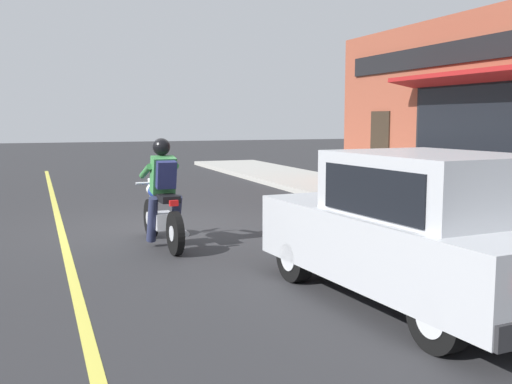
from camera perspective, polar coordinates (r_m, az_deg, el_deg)
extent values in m
plane|color=#2B2B2D|center=(10.51, -8.10, -3.49)|extent=(80.00, 80.00, 0.00)
cube|color=#ADAAA3|center=(15.21, 9.38, -0.01)|extent=(2.60, 22.00, 0.14)
cube|color=#D1C64C|center=(13.25, -18.52, -1.60)|extent=(0.12, 19.80, 0.01)
cube|color=brown|center=(14.68, 17.89, 7.44)|extent=(0.50, 9.07, 4.20)
cube|color=black|center=(13.63, 19.85, 5.11)|extent=(0.04, 3.81, 2.10)
cube|color=black|center=(13.64, 19.90, 5.11)|extent=(0.02, 3.99, 2.20)
cube|color=#2D2319|center=(16.59, 11.69, 3.92)|extent=(0.04, 0.90, 2.10)
cube|color=maroon|center=(13.44, 18.98, 10.25)|extent=(0.81, 4.35, 0.24)
cube|color=black|center=(14.58, 17.19, 12.40)|extent=(0.06, 7.71, 0.50)
cylinder|color=black|center=(9.79, -9.97, -2.47)|extent=(0.14, 0.62, 0.62)
cylinder|color=silver|center=(9.79, -9.97, -2.47)|extent=(0.13, 0.22, 0.22)
cylinder|color=black|center=(8.45, -7.70, -3.93)|extent=(0.14, 0.62, 0.62)
cylinder|color=silver|center=(8.45, -7.70, -3.93)|extent=(0.13, 0.22, 0.22)
cube|color=silver|center=(9.06, -8.84, -2.70)|extent=(0.30, 0.42, 0.24)
ellipsoid|color=#1E3899|center=(9.24, -9.29, 0.05)|extent=(0.33, 0.54, 0.24)
cube|color=black|center=(8.78, -8.50, -0.56)|extent=(0.29, 0.57, 0.10)
cylinder|color=silver|center=(9.64, -9.86, -0.72)|extent=(0.09, 0.33, 0.68)
cylinder|color=silver|center=(9.50, -9.72, 0.87)|extent=(0.56, 0.07, 0.04)
sphere|color=silver|center=(9.67, -9.95, 0.26)|extent=(0.16, 0.16, 0.16)
cylinder|color=silver|center=(8.74, -7.14, -3.69)|extent=(0.11, 0.55, 0.08)
cube|color=red|center=(8.43, -7.84, -1.06)|extent=(0.12, 0.07, 0.08)
cylinder|color=#282D4C|center=(8.94, -9.85, -2.59)|extent=(0.16, 0.36, 0.71)
cylinder|color=#282D4C|center=(9.03, -7.63, -2.46)|extent=(0.16, 0.36, 0.71)
cube|color=#387F42|center=(8.92, -8.84, 1.62)|extent=(0.36, 0.35, 0.57)
cylinder|color=#387F42|center=(9.10, -10.46, 1.95)|extent=(0.12, 0.52, 0.26)
cylinder|color=#387F42|center=(9.20, -8.03, 2.05)|extent=(0.12, 0.52, 0.26)
sphere|color=black|center=(8.95, -8.99, 4.27)|extent=(0.26, 0.26, 0.26)
cube|color=navy|center=(8.76, -8.58, 1.66)|extent=(0.29, 0.26, 0.42)
cylinder|color=black|center=(7.07, 3.69, -6.12)|extent=(0.23, 0.61, 0.60)
cylinder|color=silver|center=(7.07, 3.69, -6.12)|extent=(0.23, 0.35, 0.33)
cylinder|color=black|center=(7.86, 12.93, -4.95)|extent=(0.23, 0.61, 0.60)
cylinder|color=silver|center=(7.86, 12.93, -4.95)|extent=(0.23, 0.35, 0.33)
cylinder|color=black|center=(5.19, 16.98, -11.32)|extent=(0.23, 0.61, 0.60)
cylinder|color=silver|center=(5.19, 16.98, -11.32)|extent=(0.23, 0.35, 0.33)
cube|color=#B7BABF|center=(6.44, 14.61, -4.90)|extent=(1.97, 3.83, 0.70)
cube|color=#B7BABF|center=(6.16, 16.28, 0.53)|extent=(1.61, 2.02, 0.66)
cube|color=black|center=(6.83, 11.42, 0.86)|extent=(1.35, 0.47, 0.51)
cube|color=black|center=(5.70, 10.83, -0.01)|extent=(0.17, 1.52, 0.46)
cube|color=black|center=(6.66, 20.94, 0.64)|extent=(0.17, 1.52, 0.46)
cube|color=silver|center=(7.66, 2.69, -1.90)|extent=(0.24, 0.06, 0.14)
cube|color=silver|center=(8.18, 8.98, -1.40)|extent=(0.24, 0.06, 0.14)
cube|color=#28282B|center=(7.95, 6.02, -4.31)|extent=(1.61, 0.27, 0.20)
cube|color=black|center=(17.43, 6.96, 1.22)|extent=(0.36, 0.36, 0.04)
cone|color=orange|center=(17.40, 6.97, 2.20)|extent=(0.28, 0.28, 0.56)
cylinder|color=white|center=(17.40, 6.97, 2.27)|extent=(0.20, 0.20, 0.08)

